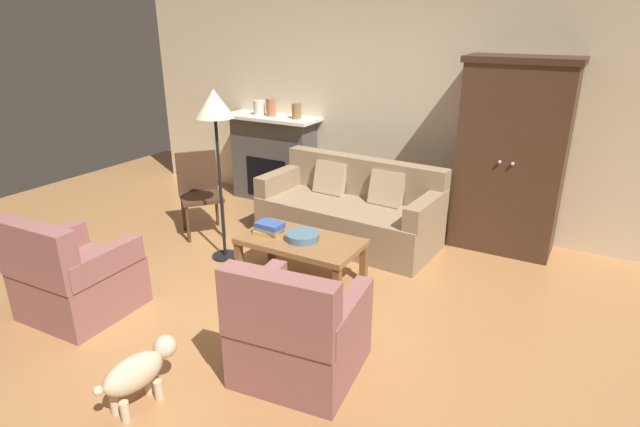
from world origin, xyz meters
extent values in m
plane|color=#B27A47|center=(0.00, 0.00, 0.00)|extent=(9.60, 9.60, 0.00)
cube|color=beige|center=(0.00, 2.55, 1.40)|extent=(7.20, 0.10, 2.80)
cube|color=#4C4947|center=(-1.55, 2.30, 0.54)|extent=(1.10, 0.36, 1.08)
cube|color=black|center=(-1.55, 2.12, 0.34)|extent=(0.60, 0.01, 0.52)
cube|color=white|center=(-1.55, 2.28, 1.10)|extent=(1.26, 0.48, 0.04)
cube|color=#472D1E|center=(1.40, 2.22, 0.94)|extent=(1.00, 0.52, 1.89)
cube|color=#3C271A|center=(1.40, 2.22, 1.92)|extent=(1.06, 0.55, 0.06)
sphere|color=#ADAFB5|center=(1.34, 1.95, 0.98)|extent=(0.04, 0.04, 0.04)
sphere|color=#ADAFB5|center=(1.46, 1.95, 0.98)|extent=(0.04, 0.04, 0.04)
cube|color=#937A5B|center=(-0.08, 1.54, 0.22)|extent=(1.95, 0.95, 0.44)
cube|color=#937A5B|center=(-0.06, 1.88, 0.65)|extent=(1.91, 0.30, 0.42)
cube|color=#937A5B|center=(-0.96, 1.59, 0.55)|extent=(0.21, 0.81, 0.22)
cube|color=#937A5B|center=(0.80, 1.48, 0.55)|extent=(0.21, 0.81, 0.22)
cube|color=tan|center=(-0.41, 1.76, 0.61)|extent=(0.37, 0.21, 0.37)
cube|color=tan|center=(0.28, 1.72, 0.61)|extent=(0.37, 0.21, 0.37)
cube|color=olive|center=(-0.04, 0.52, 0.39)|extent=(1.10, 0.60, 0.05)
cube|color=brown|center=(-0.55, 0.26, 0.18)|extent=(0.06, 0.06, 0.37)
cube|color=brown|center=(0.47, 0.26, 0.18)|extent=(0.06, 0.06, 0.37)
cube|color=brown|center=(-0.55, 0.78, 0.18)|extent=(0.06, 0.06, 0.37)
cube|color=brown|center=(0.47, 0.78, 0.18)|extent=(0.06, 0.06, 0.37)
cylinder|color=slate|center=(-0.02, 0.52, 0.45)|extent=(0.30, 0.30, 0.06)
cube|color=gold|center=(-0.36, 0.47, 0.44)|extent=(0.26, 0.20, 0.04)
cube|color=gray|center=(-0.35, 0.47, 0.47)|extent=(0.25, 0.18, 0.03)
cube|color=#38569E|center=(-0.35, 0.48, 0.51)|extent=(0.25, 0.18, 0.04)
cylinder|color=beige|center=(-1.73, 2.28, 1.21)|extent=(0.15, 0.15, 0.18)
cylinder|color=#A86042|center=(-1.55, 2.28, 1.23)|extent=(0.12, 0.12, 0.21)
cylinder|color=olive|center=(-1.17, 2.28, 1.21)|extent=(0.12, 0.12, 0.19)
cube|color=#935B56|center=(-1.34, -0.81, 0.21)|extent=(0.79, 0.79, 0.42)
cube|color=#935B56|center=(-1.33, -1.12, 0.65)|extent=(0.77, 0.19, 0.46)
cube|color=#935B56|center=(-1.01, -0.79, 0.52)|extent=(0.15, 0.70, 0.20)
cube|color=#935B56|center=(-1.67, -0.82, 0.52)|extent=(0.15, 0.70, 0.20)
cube|color=#935B56|center=(0.63, -0.58, 0.21)|extent=(0.84, 0.84, 0.42)
cube|color=#935B56|center=(0.67, -0.88, 0.65)|extent=(0.77, 0.25, 0.46)
cube|color=#935B56|center=(0.96, -0.54, 0.52)|extent=(0.20, 0.71, 0.20)
cube|color=#935B56|center=(0.31, -0.61, 0.52)|extent=(0.20, 0.71, 0.20)
cube|color=#472D1E|center=(-1.58, 0.93, 0.43)|extent=(0.62, 0.62, 0.04)
cylinder|color=#472D1E|center=(-1.55, 0.66, 0.21)|extent=(0.04, 0.04, 0.41)
cylinder|color=#472D1E|center=(-1.31, 0.96, 0.21)|extent=(0.04, 0.04, 0.41)
cylinder|color=#472D1E|center=(-1.85, 0.90, 0.21)|extent=(0.04, 0.04, 0.41)
cylinder|color=#472D1E|center=(-1.61, 1.20, 0.21)|extent=(0.04, 0.04, 0.41)
cube|color=#472D1E|center=(-1.74, 1.06, 0.68)|extent=(0.31, 0.37, 0.45)
cylinder|color=black|center=(-0.98, 0.57, 0.01)|extent=(0.26, 0.26, 0.02)
cylinder|color=black|center=(-0.98, 0.57, 0.72)|extent=(0.03, 0.03, 1.44)
cone|color=beige|center=(-0.98, 0.57, 1.55)|extent=(0.36, 0.36, 0.26)
ellipsoid|color=beige|center=(-0.07, -1.39, 0.25)|extent=(0.25, 0.42, 0.22)
sphere|color=beige|center=(-0.04, -1.16, 0.31)|extent=(0.15, 0.15, 0.15)
cylinder|color=beige|center=(-0.11, -1.27, 0.07)|extent=(0.06, 0.06, 0.14)
cylinder|color=beige|center=(0.00, -1.28, 0.07)|extent=(0.06, 0.06, 0.14)
cylinder|color=beige|center=(-0.14, -1.50, 0.07)|extent=(0.06, 0.06, 0.14)
cylinder|color=beige|center=(-0.03, -1.52, 0.07)|extent=(0.06, 0.06, 0.14)
sphere|color=beige|center=(-0.10, -1.62, 0.27)|extent=(0.06, 0.06, 0.06)
camera|label=1|loc=(2.20, -3.07, 2.28)|focal=28.80mm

